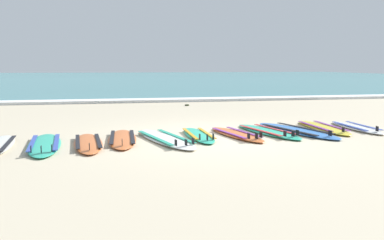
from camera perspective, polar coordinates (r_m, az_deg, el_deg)
ground_plane at (r=8.35m, az=3.14°, el=-2.49°), size 80.00×80.00×0.00m
sea at (r=46.00m, az=-8.80°, el=5.89°), size 80.00×60.00×0.10m
wave_foam_strip at (r=16.60m, az=-4.16°, el=2.81°), size 80.00×0.95×0.11m
surfboard_1 at (r=7.93m, az=-20.03°, el=-3.23°), size 0.80×2.37×0.18m
surfboard_2 at (r=7.83m, az=-14.41°, el=-3.14°), size 0.69×2.11×0.18m
surfboard_3 at (r=8.14m, az=-9.78°, el=-2.60°), size 0.61×2.20×0.18m
surfboard_4 at (r=8.04m, az=-3.80°, el=-2.63°), size 1.24×2.53×0.18m
surfboard_5 at (r=8.43m, az=0.90°, el=-2.13°), size 0.51×1.94×0.18m
surfboard_6 at (r=8.59m, az=6.23°, el=-1.99°), size 0.92×2.08×0.18m
surfboard_7 at (r=9.03m, az=10.59°, el=-1.60°), size 1.05×2.31×0.18m
surfboard_8 at (r=9.32m, az=14.44°, el=-1.43°), size 1.30×2.65×0.18m
surfboard_9 at (r=9.93m, az=17.88°, el=-1.00°), size 0.61×2.28×0.18m
surfboard_10 at (r=10.22m, az=22.08°, el=-0.96°), size 0.55×2.03×0.18m
seaweed_clump_near_shoreline at (r=14.78m, az=-0.71°, el=2.12°), size 0.17×0.14×0.06m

